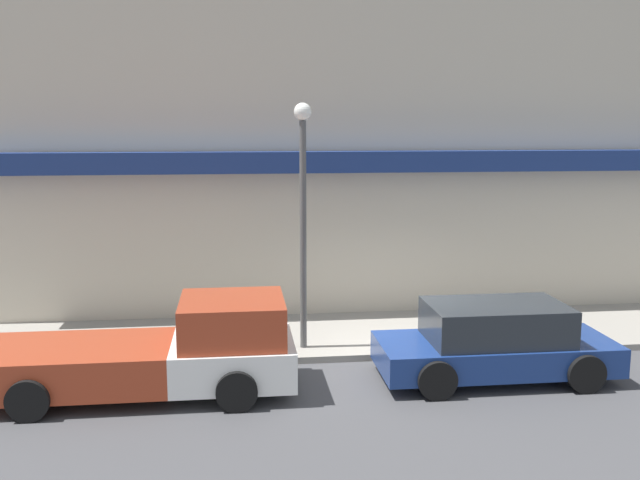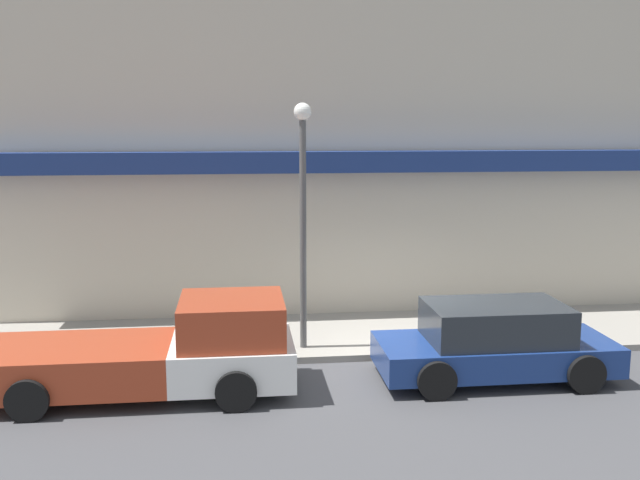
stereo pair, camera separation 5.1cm
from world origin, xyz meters
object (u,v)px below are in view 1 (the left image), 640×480
object	(u,v)px
parked_car	(495,342)
fire_hydrant	(192,335)
pickup_truck	(163,353)
street_lamp	(303,196)

from	to	relation	value
parked_car	fire_hydrant	world-z (taller)	parked_car
pickup_truck	street_lamp	xyz separation A→B (m)	(2.74, 1.94, 2.62)
pickup_truck	fire_hydrant	distance (m)	2.07
fire_hydrant	pickup_truck	bearing A→B (deg)	-101.01
fire_hydrant	street_lamp	size ratio (longest dim) A/B	0.12
parked_car	fire_hydrant	size ratio (longest dim) A/B	7.04
fire_hydrant	street_lamp	xyz separation A→B (m)	(2.34, -0.08, 2.92)
pickup_truck	fire_hydrant	size ratio (longest dim) A/B	8.63
parked_car	fire_hydrant	distance (m)	6.18
fire_hydrant	parked_car	bearing A→B (deg)	-19.00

